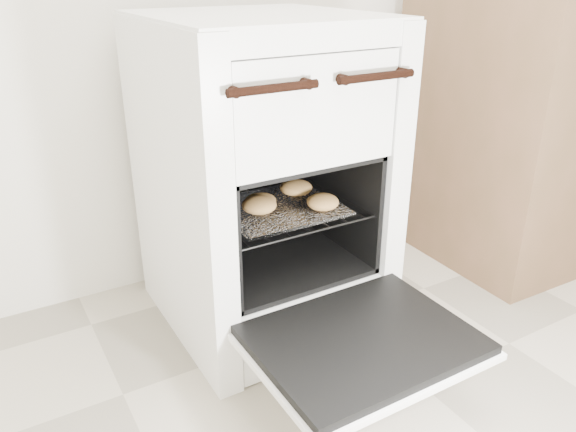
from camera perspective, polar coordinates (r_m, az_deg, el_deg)
name	(u,v)px	position (r m, az deg, el deg)	size (l,w,h in m)	color
stove	(263,184)	(1.57, -2.54, 3.32)	(0.56, 0.63, 0.86)	white
oven_door	(362,342)	(1.33, 7.58, -12.58)	(0.51, 0.39, 0.04)	black
oven_rack	(274,207)	(1.54, -1.42, 0.91)	(0.41, 0.39, 0.01)	black
foil_sheet	(277,207)	(1.52, -1.07, 0.87)	(0.32, 0.28, 0.01)	white
baked_rolls	(285,198)	(1.52, -0.30, 1.80)	(0.26, 0.23, 0.04)	tan
counter	(552,118)	(2.28, 25.23, 9.00)	(0.95, 0.63, 0.95)	brown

